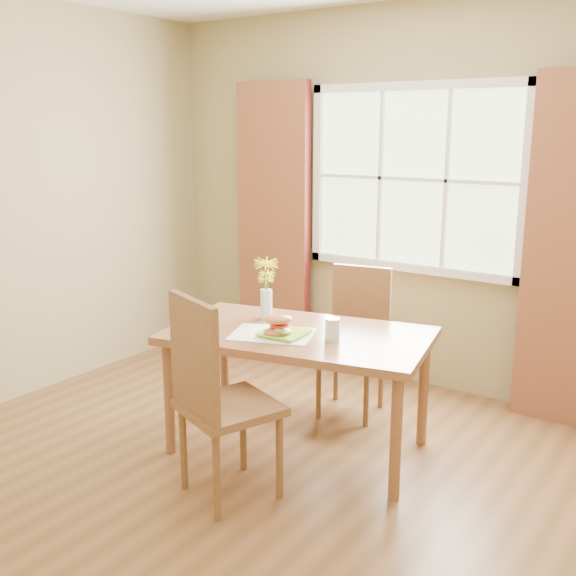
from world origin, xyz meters
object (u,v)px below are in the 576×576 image
at_px(chair_far, 356,333).
at_px(croissant_sandwich, 278,325).
at_px(water_glass, 332,330).
at_px(chair_near, 213,391).
at_px(flower_vase, 266,283).
at_px(dining_table, 298,344).

height_order(chair_far, croissant_sandwich, chair_far).
height_order(chair_far, water_glass, chair_far).
bearing_deg(chair_far, croissant_sandwich, -101.03).
relative_size(chair_near, chair_far, 1.12).
relative_size(croissant_sandwich, flower_vase, 0.52).
xyz_separation_m(dining_table, water_glass, (0.24, -0.02, 0.13)).
distance_m(chair_near, croissant_sandwich, 0.58).
bearing_deg(flower_vase, chair_near, -71.08).
bearing_deg(chair_far, flower_vase, -127.96).
xyz_separation_m(dining_table, flower_vase, (-0.32, 0.12, 0.30)).
bearing_deg(water_glass, croissant_sandwich, -150.81).
height_order(dining_table, croissant_sandwich, croissant_sandwich).
bearing_deg(croissant_sandwich, flower_vase, 95.23).
bearing_deg(chair_near, croissant_sandwich, 109.63).
bearing_deg(water_glass, chair_far, 109.31).
relative_size(chair_near, water_glass, 8.63).
height_order(chair_far, flower_vase, flower_vase).
bearing_deg(flower_vase, dining_table, -20.86).
xyz_separation_m(dining_table, chair_near, (-0.03, -0.71, -0.06)).
distance_m(chair_far, flower_vase, 0.78).
height_order(water_glass, flower_vase, flower_vase).
height_order(chair_near, chair_far, chair_near).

